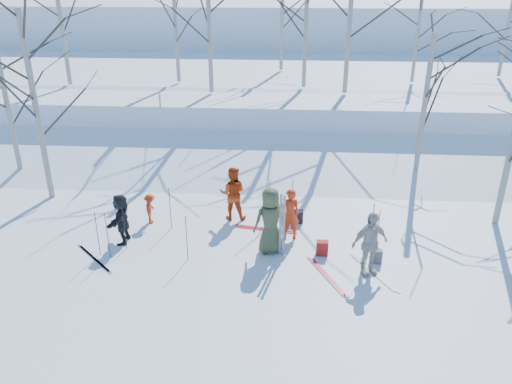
# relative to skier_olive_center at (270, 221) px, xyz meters

# --- Properties ---
(ground) EXTENTS (120.00, 120.00, 0.00)m
(ground) POSITION_rel_skier_olive_center_xyz_m (-0.48, -0.35, -0.96)
(ground) COLOR white
(ground) RESTS_ON ground
(snow_ramp) EXTENTS (70.00, 9.49, 4.12)m
(snow_ramp) POSITION_rel_skier_olive_center_xyz_m (-0.48, 6.65, -0.81)
(snow_ramp) COLOR white
(snow_ramp) RESTS_ON ground
(snow_plateau) EXTENTS (70.00, 18.00, 2.20)m
(snow_plateau) POSITION_rel_skier_olive_center_xyz_m (-0.48, 16.65, 0.04)
(snow_plateau) COLOR white
(snow_plateau) RESTS_ON ground
(far_hill) EXTENTS (90.00, 30.00, 6.00)m
(far_hill) POSITION_rel_skier_olive_center_xyz_m (-0.48, 37.65, 1.04)
(far_hill) COLOR white
(far_hill) RESTS_ON ground
(skier_olive_center) EXTENTS (1.10, 0.92, 1.92)m
(skier_olive_center) POSITION_rel_skier_olive_center_xyz_m (0.00, 0.00, 0.00)
(skier_olive_center) COLOR #3F472B
(skier_olive_center) RESTS_ON ground
(skier_red_north) EXTENTS (0.66, 0.51, 1.59)m
(skier_red_north) POSITION_rel_skier_olive_center_xyz_m (0.53, 0.77, -0.16)
(skier_red_north) COLOR red
(skier_red_north) RESTS_ON ground
(skier_redor_behind) EXTENTS (0.85, 0.66, 1.73)m
(skier_redor_behind) POSITION_rel_skier_olive_center_xyz_m (-1.27, 1.96, -0.09)
(skier_redor_behind) COLOR #BA380E
(skier_redor_behind) RESTS_ON ground
(skier_red_seated) EXTENTS (0.41, 0.65, 0.96)m
(skier_red_seated) POSITION_rel_skier_olive_center_xyz_m (-3.79, 1.47, -0.48)
(skier_red_seated) COLOR red
(skier_red_seated) RESTS_ON ground
(skier_cream_east) EXTENTS (1.11, 0.81, 1.75)m
(skier_cream_east) POSITION_rel_skier_olive_center_xyz_m (2.58, -0.92, -0.08)
(skier_cream_east) COLOR beige
(skier_cream_east) RESTS_ON ground
(skier_grey_west) EXTENTS (0.45, 1.39, 1.49)m
(skier_grey_west) POSITION_rel_skier_olive_center_xyz_m (-4.27, 0.25, -0.21)
(skier_grey_west) COLOR black
(skier_grey_west) RESTS_ON ground
(dog) EXTENTS (0.46, 0.62, 0.48)m
(dog) POSITION_rel_skier_olive_center_xyz_m (0.08, 0.23, -0.72)
(dog) COLOR black
(dog) RESTS_ON ground
(upright_ski_left) EXTENTS (0.09, 0.16, 1.90)m
(upright_ski_left) POSITION_rel_skier_olive_center_xyz_m (0.28, -0.21, -0.01)
(upright_ski_left) COLOR silver
(upright_ski_left) RESTS_ON ground
(upright_ski_right) EXTENTS (0.09, 0.23, 1.89)m
(upright_ski_right) POSITION_rel_skier_olive_center_xyz_m (0.37, -0.27, -0.01)
(upright_ski_right) COLOR silver
(upright_ski_right) RESTS_ON ground
(ski_pair_a) EXTENTS (2.10, 2.10, 0.02)m
(ski_pair_a) POSITION_rel_skier_olive_center_xyz_m (-4.79, -0.76, -0.95)
(ski_pair_a) COLOR silver
(ski_pair_a) RESTS_ON ground
(ski_pair_b) EXTENTS (1.77, 2.07, 0.02)m
(ski_pair_b) POSITION_rel_skier_olive_center_xyz_m (2.77, -0.93, -0.95)
(ski_pair_b) COLOR silver
(ski_pair_b) RESTS_ON ground
(ski_pair_c) EXTENTS (1.68, 2.06, 0.02)m
(ski_pair_c) POSITION_rel_skier_olive_center_xyz_m (1.53, -1.17, -0.95)
(ski_pair_c) COLOR red
(ski_pair_c) RESTS_ON ground
(ski_pair_d) EXTENTS (0.83, 1.97, 0.02)m
(ski_pair_d) POSITION_rel_skier_olive_center_xyz_m (-0.18, 1.26, -0.95)
(ski_pair_d) COLOR red
(ski_pair_d) RESTS_ON ground
(ski_pole_a) EXTENTS (0.02, 0.02, 1.34)m
(ski_pole_a) POSITION_rel_skier_olive_center_xyz_m (-4.08, -0.14, -0.29)
(ski_pole_a) COLOR black
(ski_pole_a) RESTS_ON ground
(ski_pole_b) EXTENTS (0.02, 0.02, 1.34)m
(ski_pole_b) POSITION_rel_skier_olive_center_xyz_m (-4.38, -0.64, -0.29)
(ski_pole_b) COLOR black
(ski_pole_b) RESTS_ON ground
(ski_pole_c) EXTENTS (0.02, 0.02, 1.34)m
(ski_pole_c) POSITION_rel_skier_olive_center_xyz_m (0.60, 2.17, -0.29)
(ski_pole_c) COLOR black
(ski_pole_c) RESTS_ON ground
(ski_pole_d) EXTENTS (0.02, 0.02, 1.34)m
(ski_pole_d) POSITION_rel_skier_olive_center_xyz_m (-4.70, -0.55, -0.29)
(ski_pole_d) COLOR black
(ski_pole_d) RESTS_ON ground
(ski_pole_e) EXTENTS (0.02, 0.02, 1.34)m
(ski_pole_e) POSITION_rel_skier_olive_center_xyz_m (2.95, 0.07, -0.29)
(ski_pole_e) COLOR black
(ski_pole_e) RESTS_ON ground
(ski_pole_f) EXTENTS (0.02, 0.02, 1.34)m
(ski_pole_f) POSITION_rel_skier_olive_center_xyz_m (-2.21, -0.63, -0.29)
(ski_pole_f) COLOR black
(ski_pole_f) RESTS_ON ground
(ski_pole_g) EXTENTS (0.02, 0.02, 1.34)m
(ski_pole_g) POSITION_rel_skier_olive_center_xyz_m (2.86, 0.51, -0.29)
(ski_pole_g) COLOR black
(ski_pole_g) RESTS_ON ground
(ski_pole_h) EXTENTS (0.02, 0.02, 1.34)m
(ski_pole_h) POSITION_rel_skier_olive_center_xyz_m (-0.11, 2.07, -0.29)
(ski_pole_h) COLOR black
(ski_pole_h) RESTS_ON ground
(ski_pole_i) EXTENTS (0.02, 0.02, 1.34)m
(ski_pole_i) POSITION_rel_skier_olive_center_xyz_m (-3.08, 1.15, -0.29)
(ski_pole_i) COLOR black
(ski_pole_i) RESTS_ON ground
(backpack_red) EXTENTS (0.32, 0.22, 0.42)m
(backpack_red) POSITION_rel_skier_olive_center_xyz_m (1.45, -0.09, -0.75)
(backpack_red) COLOR maroon
(backpack_red) RESTS_ON ground
(backpack_grey) EXTENTS (0.30, 0.20, 0.38)m
(backpack_grey) POSITION_rel_skier_olive_center_xyz_m (2.88, -0.38, -0.77)
(backpack_grey) COLOR #55575C
(backpack_grey) RESTS_ON ground
(backpack_dark) EXTENTS (0.34, 0.24, 0.40)m
(backpack_dark) POSITION_rel_skier_olive_center_xyz_m (0.78, 1.82, -0.76)
(backpack_dark) COLOR black
(backpack_dark) RESTS_ON ground
(birch_plateau_a) EXTENTS (4.36, 4.36, 5.37)m
(birch_plateau_a) POSITION_rel_skier_olive_center_xyz_m (-5.12, 12.38, 3.93)
(birch_plateau_a) COLOR silver
(birch_plateau_a) RESTS_ON snow_plateau
(birch_plateau_b) EXTENTS (3.45, 3.45, 4.07)m
(birch_plateau_b) POSITION_rel_skier_olive_center_xyz_m (6.40, 13.10, 3.28)
(birch_plateau_b) COLOR silver
(birch_plateau_b) RESTS_ON snow_plateau
(birch_plateau_c) EXTENTS (4.88, 4.88, 6.11)m
(birch_plateau_c) POSITION_rel_skier_olive_center_xyz_m (-3.15, 10.18, 4.30)
(birch_plateau_c) COLOR silver
(birch_plateau_c) RESTS_ON snow_plateau
(birch_plateau_d) EXTENTS (5.31, 5.31, 6.73)m
(birch_plateau_d) POSITION_rel_skier_olive_center_xyz_m (2.86, 10.45, 4.61)
(birch_plateau_d) COLOR silver
(birch_plateau_d) RESTS_ON snow_plateau
(birch_plateau_e) EXTENTS (4.91, 4.91, 6.16)m
(birch_plateau_e) POSITION_rel_skier_olive_center_xyz_m (1.04, 11.57, 4.32)
(birch_plateau_e) COLOR silver
(birch_plateau_e) RESTS_ON snow_plateau
(birch_plateau_f) EXTENTS (4.88, 4.88, 6.11)m
(birch_plateau_f) POSITION_rel_skier_olive_center_xyz_m (-0.15, 16.02, 4.30)
(birch_plateau_f) COLOR silver
(birch_plateau_f) RESTS_ON snow_plateau
(birch_plateau_g) EXTENTS (5.19, 5.19, 6.55)m
(birch_plateau_g) POSITION_rel_skier_olive_center_xyz_m (-10.21, 11.28, 4.52)
(birch_plateau_g) COLOR silver
(birch_plateau_g) RESTS_ON snow_plateau
(birch_plateau_h) EXTENTS (4.26, 4.26, 5.23)m
(birch_plateau_h) POSITION_rel_skier_olive_center_xyz_m (11.23, 14.91, 3.86)
(birch_plateau_h) COLOR silver
(birch_plateau_h) RESTS_ON snow_plateau
(birch_edge_a) EXTENTS (4.96, 4.96, 6.23)m
(birch_edge_a) POSITION_rel_skier_olive_center_xyz_m (-7.77, 3.14, 2.16)
(birch_edge_a) COLOR silver
(birch_edge_a) RESTS_ON ground
(birch_edge_d) EXTENTS (4.58, 4.58, 5.68)m
(birch_edge_d) POSITION_rel_skier_olive_center_xyz_m (-9.76, 4.87, 1.88)
(birch_edge_d) COLOR silver
(birch_edge_d) RESTS_ON ground
(birch_edge_e) EXTENTS (4.36, 4.36, 5.38)m
(birch_edge_e) POSITION_rel_skier_olive_center_xyz_m (5.14, 5.40, 1.73)
(birch_edge_e) COLOR silver
(birch_edge_e) RESTS_ON ground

